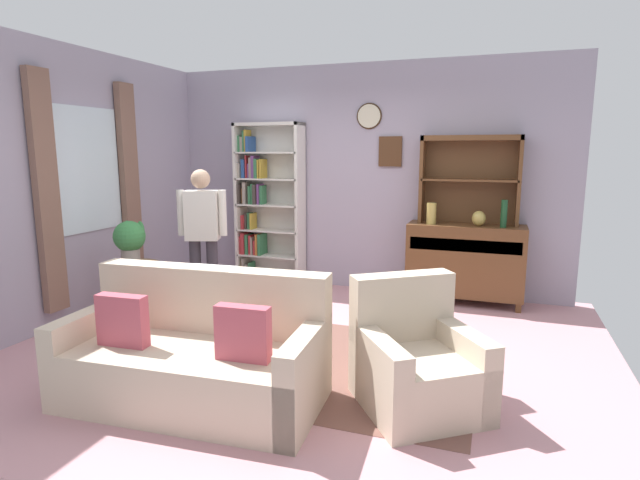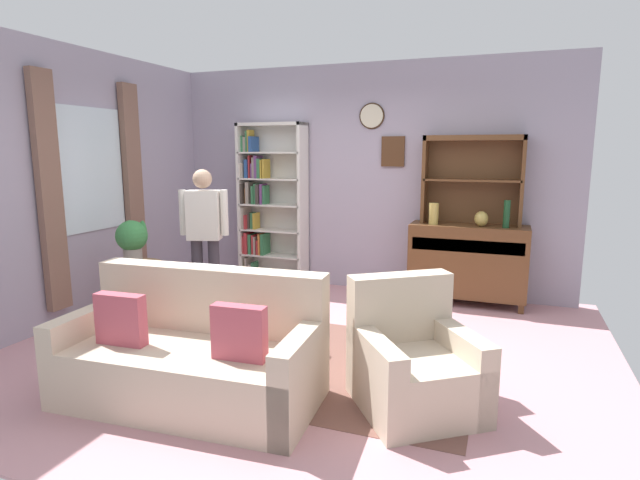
{
  "view_description": "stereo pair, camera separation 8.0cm",
  "coord_description": "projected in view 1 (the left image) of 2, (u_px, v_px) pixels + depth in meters",
  "views": [
    {
      "loc": [
        1.6,
        -4.06,
        1.75
      ],
      "look_at": [
        0.1,
        0.2,
        0.95
      ],
      "focal_mm": 28.35,
      "sensor_mm": 36.0,
      "label": 1
    },
    {
      "loc": [
        1.67,
        -4.03,
        1.75
      ],
      "look_at": [
        0.1,
        0.2,
        0.95
      ],
      "focal_mm": 28.35,
      "sensor_mm": 36.0,
      "label": 2
    }
  ],
  "objects": [
    {
      "name": "person_reading",
      "position": [
        203.0,
        231.0,
        5.33
      ],
      "size": [
        0.52,
        0.3,
        1.56
      ],
      "color": "#38333D",
      "rests_on": "ground_plane"
    },
    {
      "name": "wall_back",
      "position": [
        364.0,
        178.0,
        6.33
      ],
      "size": [
        5.0,
        0.09,
        2.8
      ],
      "color": "#A399AD",
      "rests_on": "ground_plane"
    },
    {
      "name": "plant_stand",
      "position": [
        135.0,
        285.0,
        5.22
      ],
      "size": [
        0.52,
        0.52,
        0.6
      ],
      "color": "#997047",
      "rests_on": "ground_plane"
    },
    {
      "name": "ground_plane",
      "position": [
        302.0,
        347.0,
        4.6
      ],
      "size": [
        5.4,
        4.6,
        0.02
      ],
      "primitive_type": "cube",
      "color": "#C68C93"
    },
    {
      "name": "coffee_table",
      "position": [
        252.0,
        315.0,
        4.35
      ],
      "size": [
        0.8,
        0.5,
        0.42
      ],
      "color": "brown",
      "rests_on": "ground_plane"
    },
    {
      "name": "couch_floral",
      "position": [
        196.0,
        357.0,
        3.56
      ],
      "size": [
        1.85,
        0.96,
        0.9
      ],
      "color": "beige",
      "rests_on": "ground_plane"
    },
    {
      "name": "sideboard_hutch",
      "position": [
        470.0,
        168.0,
        5.73
      ],
      "size": [
        1.1,
        0.26,
        1.0
      ],
      "color": "brown",
      "rests_on": "sideboard"
    },
    {
      "name": "vase_tall",
      "position": [
        431.0,
        213.0,
        5.77
      ],
      "size": [
        0.11,
        0.11,
        0.24
      ],
      "primitive_type": "cylinder",
      "color": "tan",
      "rests_on": "sideboard"
    },
    {
      "name": "potted_plant_large",
      "position": [
        130.0,
        239.0,
        5.16
      ],
      "size": [
        0.32,
        0.32,
        0.44
      ],
      "color": "gray",
      "rests_on": "plant_stand"
    },
    {
      "name": "area_rug",
      "position": [
        311.0,
        361.0,
        4.25
      ],
      "size": [
        2.67,
        1.87,
        0.01
      ],
      "primitive_type": "cube",
      "color": "brown",
      "rests_on": "ground_plane"
    },
    {
      "name": "vase_round",
      "position": [
        479.0,
        218.0,
        5.62
      ],
      "size": [
        0.15,
        0.15,
        0.17
      ],
      "primitive_type": "ellipsoid",
      "color": "tan",
      "rests_on": "sideboard"
    },
    {
      "name": "sideboard",
      "position": [
        465.0,
        260.0,
        5.81
      ],
      "size": [
        1.3,
        0.45,
        0.92
      ],
      "color": "brown",
      "rests_on": "ground_plane"
    },
    {
      "name": "bottle_wine",
      "position": [
        504.0,
        214.0,
        5.5
      ],
      "size": [
        0.07,
        0.07,
        0.3
      ],
      "primitive_type": "cylinder",
      "color": "#194223",
      "rests_on": "sideboard"
    },
    {
      "name": "bookshelf",
      "position": [
        264.0,
        205.0,
        6.64
      ],
      "size": [
        0.9,
        0.3,
        2.1
      ],
      "color": "silver",
      "rests_on": "ground_plane"
    },
    {
      "name": "book_stack",
      "position": [
        264.0,
        307.0,
        4.28
      ],
      "size": [
        0.2,
        0.16,
        0.05
      ],
      "color": "#337247",
      "rests_on": "coffee_table"
    },
    {
      "name": "armchair_floral",
      "position": [
        416.0,
        366.0,
        3.48
      ],
      "size": [
        1.06,
        1.07,
        0.88
      ],
      "color": "beige",
      "rests_on": "ground_plane"
    },
    {
      "name": "wall_left",
      "position": [
        75.0,
        185.0,
        5.2
      ],
      "size": [
        0.16,
        4.2,
        2.8
      ],
      "color": "#A399AD",
      "rests_on": "ground_plane"
    }
  ]
}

